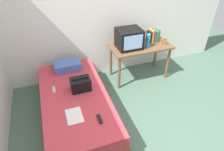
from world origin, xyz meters
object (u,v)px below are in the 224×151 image
at_px(desk, 140,49).
at_px(magazine, 74,116).
at_px(handbag, 81,84).
at_px(remote_silver, 54,90).
at_px(pillow, 67,65).
at_px(tv, 129,39).
at_px(picture_frame, 163,41).
at_px(bed, 76,107).
at_px(book_row, 153,36).
at_px(water_bottle, 148,41).
at_px(remote_dark, 100,119).

xyz_separation_m(desk, magazine, (-1.52, -1.16, -0.14)).
relative_size(handbag, remote_silver, 2.08).
bearing_deg(desk, pillow, 179.47).
xyz_separation_m(tv, magazine, (-1.26, -1.14, -0.41)).
relative_size(tv, picture_frame, 2.95).
height_order(bed, book_row, book_row).
bearing_deg(book_row, tv, -171.25).
bearing_deg(tv, remote_silver, -160.72).
xyz_separation_m(bed, picture_frame, (1.85, 0.61, 0.56)).
distance_m(water_bottle, book_row, 0.28).
height_order(picture_frame, magazine, picture_frame).
relative_size(tv, handbag, 1.47).
height_order(bed, remote_dark, remote_dark).
bearing_deg(magazine, pillow, 85.06).
bearing_deg(tv, pillow, 178.73).
xyz_separation_m(tv, picture_frame, (0.66, -0.12, -0.11)).
bearing_deg(tv, bed, -148.26).
bearing_deg(desk, remote_dark, -132.48).
distance_m(desk, tv, 0.37).
distance_m(desk, picture_frame, 0.46).
bearing_deg(bed, desk, 27.37).
relative_size(bed, magazine, 6.90).
distance_m(book_row, remote_dark, 2.09).
bearing_deg(picture_frame, bed, -161.68).
bearing_deg(magazine, tv, 42.19).
relative_size(pillow, handbag, 1.53).
xyz_separation_m(picture_frame, pillow, (-1.82, 0.15, -0.24)).
bearing_deg(desk, handbag, -153.95).
relative_size(bed, handbag, 6.67).
distance_m(desk, remote_silver, 1.80).
height_order(magazine, remote_dark, remote_dark).
height_order(desk, picture_frame, picture_frame).
distance_m(bed, water_bottle, 1.77).
distance_m(bed, book_row, 2.01).
bearing_deg(handbag, picture_frame, 16.45).
xyz_separation_m(picture_frame, magazine, (-1.92, -1.02, -0.31)).
distance_m(water_bottle, remote_silver, 1.88).
xyz_separation_m(bed, desk, (1.44, 0.75, 0.39)).
bearing_deg(desk, book_row, 13.80).
height_order(tv, water_bottle, tv).
height_order(tv, remote_dark, tv).
bearing_deg(remote_silver, pillow, 60.86).
bearing_deg(picture_frame, magazine, -152.02).
bearing_deg(desk, magazine, -142.69).
distance_m(picture_frame, magazine, 2.20).
bearing_deg(magazine, bed, 79.66).
bearing_deg(water_bottle, remote_dark, -137.02).
height_order(picture_frame, remote_dark, picture_frame).
height_order(bed, picture_frame, picture_frame).
bearing_deg(magazine, desk, 37.31).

